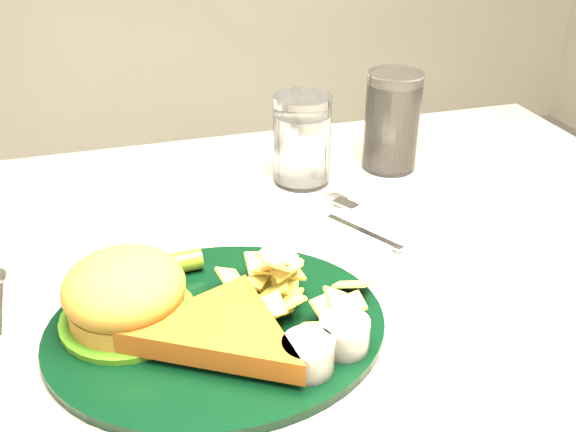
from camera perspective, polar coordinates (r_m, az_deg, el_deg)
name	(u,v)px	position (r m, az deg, el deg)	size (l,w,h in m)	color
dinner_plate	(215,300)	(0.64, -6.49, -7.44)	(0.34, 0.28, 0.08)	black
water_glass	(302,140)	(0.92, 1.26, 6.80)	(0.08, 0.08, 0.13)	white
cola_glass	(392,121)	(0.97, 9.21, 8.30)	(0.08, 0.08, 0.15)	black
fork_napkin	(361,229)	(0.82, 6.51, -1.12)	(0.12, 0.15, 0.01)	white
wrapped_straw	(178,226)	(0.83, -9.72, -0.90)	(0.21, 0.07, 0.01)	white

